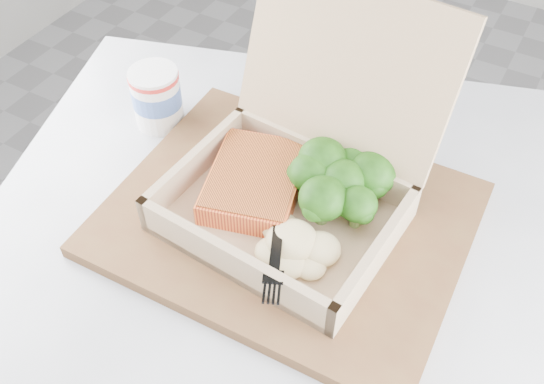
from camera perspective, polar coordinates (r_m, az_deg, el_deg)
The scene contains 9 objects.
cafe_table at distance 0.82m, azimuth 1.48°, elevation -13.93°, with size 0.91×0.91×0.70m.
serving_tray at distance 0.69m, azimuth 1.46°, elevation -2.54°, with size 0.39×0.31×0.02m, color brown.
takeout_container at distance 0.66m, azimuth 2.89°, elevation 2.56°, with size 0.26×0.27×0.22m.
salmon_fillet at distance 0.68m, azimuth -1.59°, elevation 0.98°, with size 0.10×0.13×0.03m, color orange.
broccoli_pile at distance 0.67m, azimuth 6.60°, elevation 0.43°, with size 0.12×0.12×0.05m, color #276717, non-canonical shape.
mashed_potatoes at distance 0.63m, azimuth 1.87°, elevation -4.59°, with size 0.09×0.08×0.03m, color beige.
plastic_fork at distance 0.63m, azimuth 0.64°, elevation -2.82°, with size 0.07×0.14×0.02m.
paper_cup at distance 0.80m, azimuth -10.81°, elevation 8.87°, with size 0.06×0.06×0.08m.
receipt at distance 0.84m, azimuth 3.90°, elevation 7.94°, with size 0.08×0.14×0.00m, color white.
Camera 1 is at (-0.32, -0.32, 1.24)m, focal length 40.00 mm.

